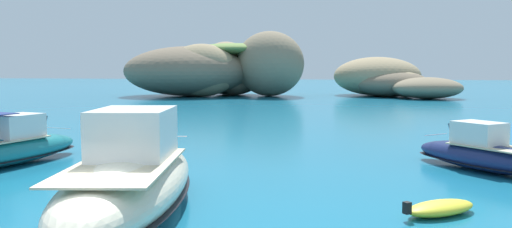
# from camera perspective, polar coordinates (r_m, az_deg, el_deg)

# --- Properties ---
(islet_large) EXTENTS (35.30, 27.05, 10.66)m
(islet_large) POSITION_cam_1_polar(r_m,az_deg,el_deg) (86.20, -4.12, 5.02)
(islet_large) COLOR #84755B
(islet_large) RESTS_ON ground
(islet_small) EXTENTS (21.00, 22.52, 6.49)m
(islet_small) POSITION_cam_1_polar(r_m,az_deg,el_deg) (87.19, 14.38, 3.68)
(islet_small) COLOR #9E8966
(islet_small) RESTS_ON ground
(motorboat_cream) EXTENTS (5.12, 11.58, 3.29)m
(motorboat_cream) POSITION_cam_1_polar(r_m,az_deg,el_deg) (16.66, -13.76, -7.09)
(motorboat_cream) COLOR beige
(motorboat_cream) RESTS_ON ground
(motorboat_navy) EXTENTS (6.35, 7.07, 2.17)m
(motorboat_navy) POSITION_cam_1_polar(r_m,az_deg,el_deg) (25.19, 24.05, -4.13)
(motorboat_navy) COLOR navy
(motorboat_navy) RESTS_ON ground
(motorboat_teal) EXTENTS (4.17, 8.39, 2.52)m
(motorboat_teal) POSITION_cam_1_polar(r_m,az_deg,el_deg) (27.07, -25.62, -3.41)
(motorboat_teal) COLOR #19727A
(motorboat_teal) RESTS_ON ground
(dinghy_tender) EXTENTS (2.73, 2.45, 0.58)m
(dinghy_tender) POSITION_cam_1_polar(r_m,az_deg,el_deg) (17.28, 19.81, -9.79)
(dinghy_tender) COLOR yellow
(dinghy_tender) RESTS_ON ground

